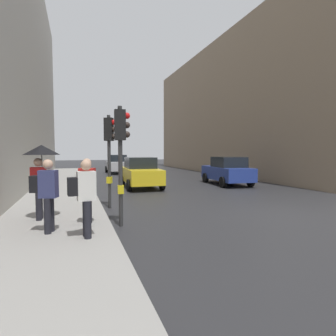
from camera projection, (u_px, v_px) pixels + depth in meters
ground_plane at (283, 215)px, 9.31m from camera, size 120.00×120.00×0.00m
sidewalk_kerb at (61, 196)px, 12.69m from camera, size 3.06×40.00×0.16m
building_facade_right at (261, 112)px, 28.64m from camera, size 12.00×28.20×12.19m
traffic_light_near_right at (110, 144)px, 10.25m from camera, size 0.45×0.36×3.44m
traffic_light_near_left at (121, 144)px, 7.75m from camera, size 0.44×0.26×3.37m
car_yellow_taxi at (141, 172)px, 16.22m from camera, size 2.13×4.26×1.76m
car_blue_van at (227, 171)px, 17.56m from camera, size 2.28×4.33×1.76m
car_silver_hatchback at (117, 164)px, 26.66m from camera, size 2.06×4.22×1.76m
pedestrian_with_umbrella at (41, 161)px, 7.91m from camera, size 1.00×1.00×2.14m
pedestrian_with_grey_backpack at (47, 191)px, 6.66m from camera, size 0.65×0.44×1.77m
pedestrian_with_black_backpack at (84, 194)px, 6.28m from camera, size 0.63×0.36×1.77m
pedestrian_in_red_jacket at (87, 188)px, 7.46m from camera, size 0.47×0.38×1.77m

